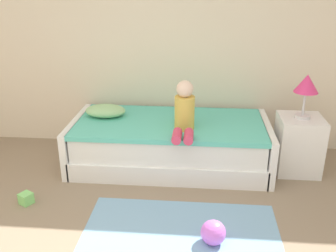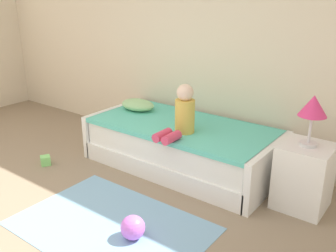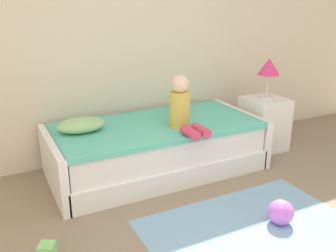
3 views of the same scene
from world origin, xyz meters
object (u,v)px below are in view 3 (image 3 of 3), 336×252
pillow (81,125)px  child_figure (182,107)px  toy_block (47,251)px  bed (157,147)px  table_lamp (269,69)px  nightstand (264,124)px  toy_ball (281,212)px

pillow → child_figure: bearing=-20.5°
pillow → toy_block: pillow is taller
bed → pillow: 0.79m
pillow → toy_block: size_ratio=4.20×
bed → toy_block: (-1.25, -0.90, -0.19)m
table_lamp → toy_block: (-2.60, -0.87, -0.88)m
toy_block → nightstand: bearing=18.6°
nightstand → table_lamp: size_ratio=1.33×
nightstand → pillow: 2.09m
bed → pillow: bearing=172.1°
toy_block → table_lamp: bearing=18.6°
table_lamp → pillow: 2.11m
table_lamp → toy_ball: 1.78m
table_lamp → child_figure: bearing=-170.5°
nightstand → table_lamp: 0.64m
bed → child_figure: bearing=-55.1°
table_lamp → child_figure: (-1.19, -0.20, -0.23)m
nightstand → child_figure: 1.27m
child_figure → table_lamp: bearing=9.5°
bed → toy_block: size_ratio=20.15×
table_lamp → child_figure: table_lamp is taller
bed → table_lamp: size_ratio=4.69×
pillow → toy_block: 1.24m
bed → pillow: (-0.72, 0.10, 0.32)m
toy_block → pillow: bearing=62.1°
bed → table_lamp: table_lamp is taller
nightstand → toy_ball: bearing=-125.3°
table_lamp → pillow: (-2.07, 0.13, -0.37)m
pillow → toy_ball: 1.88m
table_lamp → toy_ball: (-0.91, -1.28, -0.84)m
toy_ball → toy_block: bearing=166.5°
table_lamp → toy_block: 2.88m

